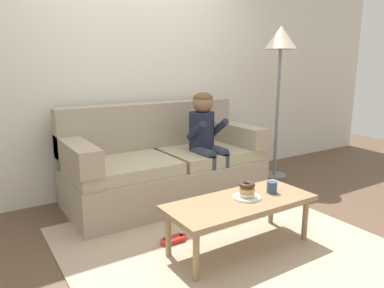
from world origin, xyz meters
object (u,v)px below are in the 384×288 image
(toy_controller, at_px, (174,240))
(person_child, at_px, (206,135))
(coffee_table, at_px, (240,205))
(floor_lamp, at_px, (280,51))
(donut, at_px, (247,194))
(mug, at_px, (272,187))
(couch, at_px, (164,166))

(toy_controller, bearing_deg, person_child, 42.48)
(coffee_table, xyz_separation_m, person_child, (0.39, 1.02, 0.32))
(toy_controller, distance_m, floor_lamp, 2.56)
(coffee_table, relative_size, person_child, 1.04)
(coffee_table, bearing_deg, toy_controller, 138.57)
(person_child, xyz_separation_m, donut, (-0.32, -1.01, -0.25))
(person_child, bearing_deg, mug, -94.54)
(donut, xyz_separation_m, toy_controller, (-0.45, 0.33, -0.40))
(couch, relative_size, floor_lamp, 1.09)
(couch, relative_size, person_child, 1.79)
(couch, bearing_deg, donut, -87.74)
(couch, height_order, mug, couch)
(person_child, xyz_separation_m, mug, (-0.08, -1.03, -0.24))
(couch, xyz_separation_m, mug, (0.29, -1.24, 0.08))
(person_child, bearing_deg, donut, -107.84)
(mug, height_order, toy_controller, mug)
(mug, bearing_deg, toy_controller, 153.58)
(couch, xyz_separation_m, coffee_table, (-0.02, -1.23, -0.00))
(coffee_table, height_order, toy_controller, coffee_table)
(person_child, height_order, mug, person_child)
(couch, relative_size, donut, 16.45)
(person_child, height_order, floor_lamp, floor_lamp)
(person_child, height_order, donut, person_child)
(donut, distance_m, floor_lamp, 2.16)
(coffee_table, relative_size, toy_controller, 5.07)
(toy_controller, height_order, floor_lamp, floor_lamp)
(mug, bearing_deg, coffee_table, 178.62)
(coffee_table, bearing_deg, mug, -1.38)
(couch, height_order, coffee_table, couch)
(person_child, bearing_deg, coffee_table, -111.10)
(person_child, distance_m, toy_controller, 1.22)
(person_child, distance_m, donut, 1.09)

